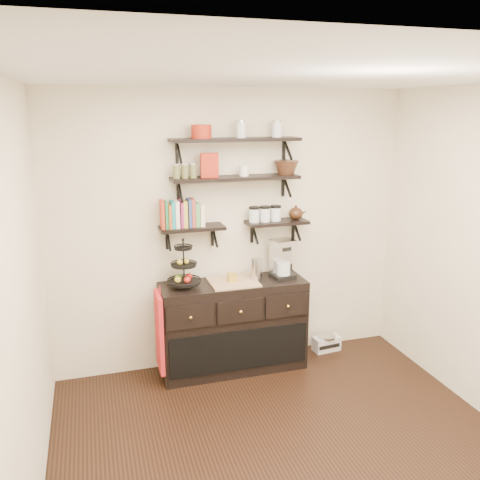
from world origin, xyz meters
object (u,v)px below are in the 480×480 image
object	(u,v)px
sideboard	(233,326)
radio	(326,343)
coffee_maker	(282,259)
fruit_stand	(184,271)

from	to	relation	value
sideboard	radio	world-z (taller)	sideboard
sideboard	coffee_maker	distance (m)	0.81
fruit_stand	radio	xyz separation A→B (m)	(1.53, 0.08, -0.97)
fruit_stand	coffee_maker	distance (m)	0.97
coffee_maker	sideboard	bearing A→B (deg)	173.83
fruit_stand	radio	world-z (taller)	fruit_stand
fruit_stand	coffee_maker	size ratio (longest dim) A/B	1.17
fruit_stand	coffee_maker	bearing A→B (deg)	1.37
sideboard	fruit_stand	distance (m)	0.76
coffee_maker	radio	size ratio (longest dim) A/B	1.29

